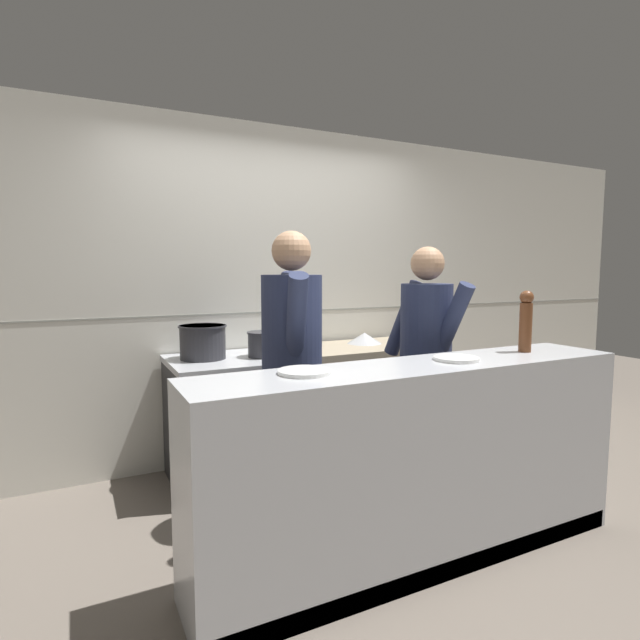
{
  "coord_description": "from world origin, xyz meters",
  "views": [
    {
      "loc": [
        -1.46,
        -2.26,
        1.49
      ],
      "look_at": [
        0.03,
        0.7,
        1.15
      ],
      "focal_mm": 28.0,
      "sensor_mm": 36.0,
      "label": 1
    }
  ],
  "objects_px": {
    "pepper_mill": "(526,320)",
    "stock_pot": "(203,341)",
    "plated_dish_main": "(304,372)",
    "oven_range": "(234,419)",
    "plated_dish_appetiser": "(456,359)",
    "sauce_pot": "(264,343)",
    "chef_sous": "(425,359)",
    "chef_head_cook": "(292,363)",
    "mixing_bowl_steel": "(364,338)"
  },
  "relations": [
    {
      "from": "stock_pot",
      "to": "plated_dish_main",
      "type": "bearing_deg",
      "value": -84.48
    },
    {
      "from": "plated_dish_appetiser",
      "to": "chef_sous",
      "type": "relative_size",
      "value": 0.14
    },
    {
      "from": "stock_pot",
      "to": "chef_sous",
      "type": "relative_size",
      "value": 0.2
    },
    {
      "from": "stock_pot",
      "to": "sauce_pot",
      "type": "distance_m",
      "value": 0.42
    },
    {
      "from": "oven_range",
      "to": "mixing_bowl_steel",
      "type": "xyz_separation_m",
      "value": [
        1.12,
        0.07,
        0.5
      ]
    },
    {
      "from": "stock_pot",
      "to": "chef_sous",
      "type": "bearing_deg",
      "value": -33.42
    },
    {
      "from": "plated_dish_appetiser",
      "to": "plated_dish_main",
      "type": "bearing_deg",
      "value": 176.63
    },
    {
      "from": "mixing_bowl_steel",
      "to": "chef_head_cook",
      "type": "relative_size",
      "value": 0.16
    },
    {
      "from": "plated_dish_appetiser",
      "to": "chef_sous",
      "type": "bearing_deg",
      "value": 64.95
    },
    {
      "from": "oven_range",
      "to": "plated_dish_main",
      "type": "relative_size",
      "value": 3.61
    },
    {
      "from": "stock_pot",
      "to": "plated_dish_appetiser",
      "type": "xyz_separation_m",
      "value": [
        0.98,
        -1.42,
        0.03
      ]
    },
    {
      "from": "chef_head_cook",
      "to": "chef_sous",
      "type": "distance_m",
      "value": 0.93
    },
    {
      "from": "sauce_pot",
      "to": "plated_dish_main",
      "type": "height_order",
      "value": "sauce_pot"
    },
    {
      "from": "oven_range",
      "to": "chef_sous",
      "type": "xyz_separation_m",
      "value": [
        1.06,
        -0.77,
        0.47
      ]
    },
    {
      "from": "plated_dish_main",
      "to": "pepper_mill",
      "type": "xyz_separation_m",
      "value": [
        1.38,
        -0.02,
        0.17
      ]
    },
    {
      "from": "plated_dish_main",
      "to": "pepper_mill",
      "type": "distance_m",
      "value": 1.39
    },
    {
      "from": "pepper_mill",
      "to": "stock_pot",
      "type": "bearing_deg",
      "value": 137.32
    },
    {
      "from": "oven_range",
      "to": "mixing_bowl_steel",
      "type": "bearing_deg",
      "value": 3.76
    },
    {
      "from": "mixing_bowl_steel",
      "to": "sauce_pot",
      "type": "bearing_deg",
      "value": -171.89
    },
    {
      "from": "sauce_pot",
      "to": "plated_dish_main",
      "type": "xyz_separation_m",
      "value": [
        -0.27,
        -1.26,
        0.06
      ]
    },
    {
      "from": "stock_pot",
      "to": "sauce_pot",
      "type": "relative_size",
      "value": 1.37
    },
    {
      "from": "plated_dish_main",
      "to": "oven_range",
      "type": "bearing_deg",
      "value": 87.32
    },
    {
      "from": "oven_range",
      "to": "plated_dish_main",
      "type": "bearing_deg",
      "value": -92.68
    },
    {
      "from": "sauce_pot",
      "to": "mixing_bowl_steel",
      "type": "xyz_separation_m",
      "value": [
        0.91,
        0.13,
        -0.03
      ]
    },
    {
      "from": "mixing_bowl_steel",
      "to": "chef_head_cook",
      "type": "distance_m",
      "value": 1.27
    },
    {
      "from": "plated_dish_appetiser",
      "to": "chef_head_cook",
      "type": "height_order",
      "value": "chef_head_cook"
    },
    {
      "from": "chef_sous",
      "to": "plated_dish_appetiser",
      "type": "bearing_deg",
      "value": -126.21
    },
    {
      "from": "oven_range",
      "to": "pepper_mill",
      "type": "xyz_separation_m",
      "value": [
        1.32,
        -1.34,
        0.76
      ]
    },
    {
      "from": "oven_range",
      "to": "chef_sous",
      "type": "bearing_deg",
      "value": -36.15
    },
    {
      "from": "sauce_pot",
      "to": "plated_dish_appetiser",
      "type": "xyz_separation_m",
      "value": [
        0.57,
        -1.31,
        0.06
      ]
    },
    {
      "from": "mixing_bowl_steel",
      "to": "plated_dish_appetiser",
      "type": "distance_m",
      "value": 1.48
    },
    {
      "from": "oven_range",
      "to": "pepper_mill",
      "type": "bearing_deg",
      "value": -45.51
    },
    {
      "from": "pepper_mill",
      "to": "chef_head_cook",
      "type": "bearing_deg",
      "value": 152.55
    },
    {
      "from": "chef_head_cook",
      "to": "stock_pot",
      "type": "bearing_deg",
      "value": 129.56
    },
    {
      "from": "sauce_pot",
      "to": "chef_sous",
      "type": "relative_size",
      "value": 0.15
    },
    {
      "from": "sauce_pot",
      "to": "plated_dish_main",
      "type": "bearing_deg",
      "value": -102.12
    },
    {
      "from": "mixing_bowl_steel",
      "to": "chef_sous",
      "type": "xyz_separation_m",
      "value": [
        -0.06,
        -0.85,
        -0.03
      ]
    },
    {
      "from": "mixing_bowl_steel",
      "to": "plated_dish_main",
      "type": "height_order",
      "value": "plated_dish_main"
    },
    {
      "from": "oven_range",
      "to": "stock_pot",
      "type": "height_order",
      "value": "stock_pot"
    },
    {
      "from": "sauce_pot",
      "to": "mixing_bowl_steel",
      "type": "relative_size",
      "value": 0.85
    },
    {
      "from": "sauce_pot",
      "to": "plated_dish_appetiser",
      "type": "bearing_deg",
      "value": -66.5
    },
    {
      "from": "plated_dish_appetiser",
      "to": "chef_head_cook",
      "type": "bearing_deg",
      "value": 135.1
    },
    {
      "from": "mixing_bowl_steel",
      "to": "pepper_mill",
      "type": "bearing_deg",
      "value": -81.97
    },
    {
      "from": "mixing_bowl_steel",
      "to": "chef_head_cook",
      "type": "height_order",
      "value": "chef_head_cook"
    },
    {
      "from": "plated_dish_main",
      "to": "chef_head_cook",
      "type": "bearing_deg",
      "value": 71.79
    },
    {
      "from": "stock_pot",
      "to": "sauce_pot",
      "type": "xyz_separation_m",
      "value": [
        0.4,
        -0.11,
        -0.03
      ]
    },
    {
      "from": "oven_range",
      "to": "pepper_mill",
      "type": "distance_m",
      "value": 2.03
    },
    {
      "from": "plated_dish_main",
      "to": "plated_dish_appetiser",
      "type": "distance_m",
      "value": 0.84
    },
    {
      "from": "stock_pot",
      "to": "plated_dish_appetiser",
      "type": "relative_size",
      "value": 1.4
    },
    {
      "from": "plated_dish_main",
      "to": "plated_dish_appetiser",
      "type": "xyz_separation_m",
      "value": [
        0.84,
        -0.05,
        0.0
      ]
    }
  ]
}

